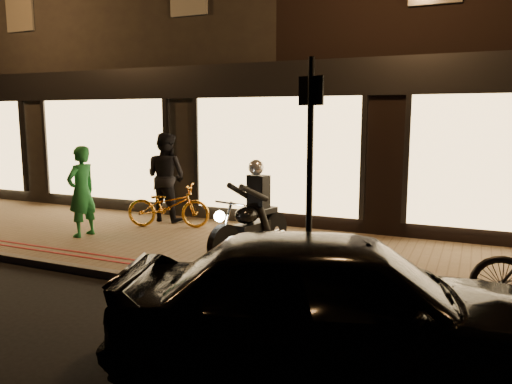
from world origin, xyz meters
TOP-DOWN VIEW (x-y plane):
  - ground at (0.00, 0.00)m, footprint 90.00×90.00m
  - sidewalk at (0.00, 2.00)m, footprint 50.00×4.00m
  - kerb_stone at (0.00, 0.05)m, footprint 50.00×0.14m
  - red_kerb_lines at (0.00, 0.55)m, footprint 50.00×0.26m
  - building_row at (-0.00, 8.99)m, footprint 48.00×10.11m
  - motorcycle at (0.51, 1.70)m, footprint 0.76×1.91m
  - sign_post at (1.96, 0.25)m, footprint 0.34×0.13m
  - bicycle_gold at (-1.95, 2.91)m, footprint 1.83×1.12m
  - person_green at (-3.02, 1.59)m, footprint 0.47×0.67m
  - person_dark at (-2.38, 3.47)m, footprint 1.00×0.80m
  - parked_car at (2.82, -1.36)m, footprint 4.48×2.88m

SIDE VIEW (x-z plane):
  - ground at x=0.00m, z-range 0.00..0.00m
  - sidewalk at x=0.00m, z-range 0.00..0.12m
  - kerb_stone at x=0.00m, z-range 0.00..0.12m
  - red_kerb_lines at x=0.00m, z-range 0.12..0.13m
  - bicycle_gold at x=-1.95m, z-range 0.12..1.03m
  - parked_car at x=2.82m, z-range 0.00..1.42m
  - motorcycle at x=0.51m, z-range -0.06..1.53m
  - person_green at x=-3.02m, z-range 0.12..1.86m
  - person_dark at x=-2.38m, z-range 0.12..2.06m
  - sign_post at x=1.96m, z-range 0.30..3.30m
  - building_row at x=0.00m, z-range 0.00..8.50m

